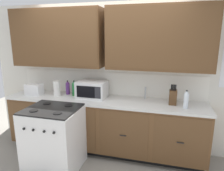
{
  "coord_description": "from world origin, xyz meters",
  "views": [
    {
      "loc": [
        0.97,
        -2.76,
        1.94
      ],
      "look_at": [
        0.16,
        0.27,
        1.18
      ],
      "focal_mm": 32.79,
      "sensor_mm": 36.0,
      "label": 1
    }
  ],
  "objects": [
    {
      "name": "toaster",
      "position": [
        -1.25,
        0.25,
        1.02
      ],
      "size": [
        0.28,
        0.18,
        0.19
      ],
      "color": "white",
      "rests_on": "counter_run"
    },
    {
      "name": "paper_towel_roll",
      "position": [
        -0.84,
        0.3,
        1.06
      ],
      "size": [
        0.12,
        0.12,
        0.26
      ],
      "primitive_type": "cylinder",
      "color": "white",
      "rests_on": "counter_run"
    },
    {
      "name": "counter_run",
      "position": [
        0.0,
        0.3,
        0.48
      ],
      "size": [
        3.3,
        0.64,
        0.93
      ],
      "color": "black",
      "rests_on": "ground_plane"
    },
    {
      "name": "stove_range",
      "position": [
        -0.56,
        -0.33,
        0.47
      ],
      "size": [
        0.76,
        0.68,
        0.95
      ],
      "color": "white",
      "rests_on": "ground_plane"
    },
    {
      "name": "sink_faucet",
      "position": [
        0.67,
        0.51,
        1.03
      ],
      "size": [
        0.02,
        0.02,
        0.2
      ],
      "primitive_type": "cylinder",
      "color": "#B2B5BA",
      "rests_on": "counter_run"
    },
    {
      "name": "bottle_violet",
      "position": [
        -0.7,
        0.44,
        1.05
      ],
      "size": [
        0.07,
        0.07,
        0.25
      ],
      "color": "#663384",
      "rests_on": "counter_run"
    },
    {
      "name": "bottle_clear",
      "position": [
        1.27,
        0.2,
        1.06
      ],
      "size": [
        0.07,
        0.07,
        0.27
      ],
      "color": "silver",
      "rests_on": "counter_run"
    },
    {
      "name": "microwave",
      "position": [
        -0.21,
        0.36,
        1.07
      ],
      "size": [
        0.48,
        0.37,
        0.28
      ],
      "color": "white",
      "rests_on": "counter_run"
    },
    {
      "name": "bottle_green",
      "position": [
        -0.55,
        0.38,
        1.06
      ],
      "size": [
        0.07,
        0.07,
        0.27
      ],
      "color": "#237A38",
      "rests_on": "counter_run"
    },
    {
      "name": "wall_unit",
      "position": [
        0.0,
        0.5,
        1.67
      ],
      "size": [
        4.47,
        0.4,
        2.48
      ],
      "color": "silver",
      "rests_on": "ground_plane"
    },
    {
      "name": "ground_plane",
      "position": [
        0.0,
        0.0,
        0.0
      ],
      "size": [
        8.18,
        8.18,
        0.0
      ],
      "primitive_type": "plane",
      "color": "gray"
    },
    {
      "name": "knife_block",
      "position": [
        1.1,
        0.33,
        1.04
      ],
      "size": [
        0.11,
        0.14,
        0.31
      ],
      "color": "#52361E",
      "rests_on": "counter_run"
    }
  ]
}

